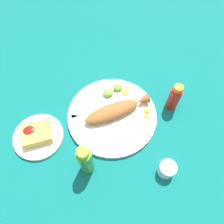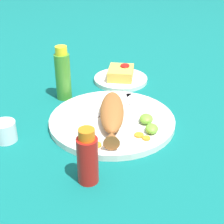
{
  "view_description": "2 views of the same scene",
  "coord_description": "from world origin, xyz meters",
  "px_view_note": "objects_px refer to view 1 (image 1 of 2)",
  "views": [
    {
      "loc": [
        0.12,
        0.4,
        0.79
      ],
      "look_at": [
        0.0,
        0.0,
        0.04
      ],
      "focal_mm": 35.0,
      "sensor_mm": 36.0,
      "label": 1
    },
    {
      "loc": [
        -0.84,
        -0.11,
        0.51
      ],
      "look_at": [
        0.0,
        0.0,
        0.04
      ],
      "focal_mm": 55.0,
      "sensor_mm": 36.0,
      "label": 2
    }
  ],
  "objects_px": {
    "fork_near": "(89,119)",
    "hot_sauce_bottle_red": "(174,98)",
    "fork_far": "(90,109)",
    "side_plate_fries": "(39,137)",
    "salt_cup": "(167,169)",
    "fried_fish": "(115,110)",
    "hot_sauce_bottle_green": "(86,161)",
    "main_plate": "(112,116)"
  },
  "relations": [
    {
      "from": "hot_sauce_bottle_red",
      "to": "hot_sauce_bottle_green",
      "type": "height_order",
      "value": "hot_sauce_bottle_green"
    },
    {
      "from": "main_plate",
      "to": "hot_sauce_bottle_green",
      "type": "height_order",
      "value": "hot_sauce_bottle_green"
    },
    {
      "from": "fork_far",
      "to": "salt_cup",
      "type": "distance_m",
      "value": 0.38
    },
    {
      "from": "main_plate",
      "to": "fork_far",
      "type": "height_order",
      "value": "fork_far"
    },
    {
      "from": "main_plate",
      "to": "salt_cup",
      "type": "height_order",
      "value": "salt_cup"
    },
    {
      "from": "fried_fish",
      "to": "hot_sauce_bottle_red",
      "type": "distance_m",
      "value": 0.24
    },
    {
      "from": "fried_fish",
      "to": "hot_sauce_bottle_green",
      "type": "xyz_separation_m",
      "value": [
        0.16,
        0.18,
        0.04
      ]
    },
    {
      "from": "main_plate",
      "to": "fried_fish",
      "type": "relative_size",
      "value": 1.29
    },
    {
      "from": "fork_far",
      "to": "main_plate",
      "type": "bearing_deg",
      "value": 135.63
    },
    {
      "from": "fried_fish",
      "to": "fork_near",
      "type": "distance_m",
      "value": 0.11
    },
    {
      "from": "fork_far",
      "to": "side_plate_fries",
      "type": "distance_m",
      "value": 0.23
    },
    {
      "from": "fried_fish",
      "to": "fork_far",
      "type": "xyz_separation_m",
      "value": [
        0.09,
        -0.05,
        -0.02
      ]
    },
    {
      "from": "hot_sauce_bottle_red",
      "to": "hot_sauce_bottle_green",
      "type": "relative_size",
      "value": 0.77
    },
    {
      "from": "fork_far",
      "to": "side_plate_fries",
      "type": "xyz_separation_m",
      "value": [
        0.22,
        0.06,
        -0.01
      ]
    },
    {
      "from": "main_plate",
      "to": "salt_cup",
      "type": "xyz_separation_m",
      "value": [
        -0.12,
        0.27,
        0.01
      ]
    },
    {
      "from": "fork_far",
      "to": "hot_sauce_bottle_red",
      "type": "height_order",
      "value": "hot_sauce_bottle_red"
    },
    {
      "from": "side_plate_fries",
      "to": "salt_cup",
      "type": "bearing_deg",
      "value": 147.84
    },
    {
      "from": "main_plate",
      "to": "side_plate_fries",
      "type": "distance_m",
      "value": 0.3
    },
    {
      "from": "hot_sauce_bottle_red",
      "to": "side_plate_fries",
      "type": "relative_size",
      "value": 0.71
    },
    {
      "from": "salt_cup",
      "to": "fork_far",
      "type": "bearing_deg",
      "value": -58.14
    },
    {
      "from": "fork_near",
      "to": "hot_sauce_bottle_red",
      "type": "distance_m",
      "value": 0.35
    },
    {
      "from": "main_plate",
      "to": "fried_fish",
      "type": "xyz_separation_m",
      "value": [
        -0.01,
        -0.0,
        0.03
      ]
    },
    {
      "from": "fork_far",
      "to": "hot_sauce_bottle_red",
      "type": "bearing_deg",
      "value": 156.0
    },
    {
      "from": "fork_near",
      "to": "hot_sauce_bottle_green",
      "type": "height_order",
      "value": "hot_sauce_bottle_green"
    },
    {
      "from": "hot_sauce_bottle_red",
      "to": "salt_cup",
      "type": "distance_m",
      "value": 0.28
    },
    {
      "from": "fork_near",
      "to": "fork_far",
      "type": "height_order",
      "value": "same"
    },
    {
      "from": "fried_fish",
      "to": "hot_sauce_bottle_green",
      "type": "relative_size",
      "value": 1.58
    },
    {
      "from": "fried_fish",
      "to": "main_plate",
      "type": "bearing_deg",
      "value": -0.0
    },
    {
      "from": "fork_far",
      "to": "side_plate_fries",
      "type": "relative_size",
      "value": 0.96
    },
    {
      "from": "main_plate",
      "to": "fork_near",
      "type": "bearing_deg",
      "value": -1.86
    },
    {
      "from": "hot_sauce_bottle_red",
      "to": "fork_near",
      "type": "bearing_deg",
      "value": -4.14
    },
    {
      "from": "fried_fish",
      "to": "salt_cup",
      "type": "height_order",
      "value": "fried_fish"
    },
    {
      "from": "salt_cup",
      "to": "fried_fish",
      "type": "bearing_deg",
      "value": -68.83
    },
    {
      "from": "fried_fish",
      "to": "hot_sauce_bottle_green",
      "type": "bearing_deg",
      "value": 41.56
    },
    {
      "from": "fork_far",
      "to": "fork_near",
      "type": "bearing_deg",
      "value": 62.93
    },
    {
      "from": "fried_fish",
      "to": "salt_cup",
      "type": "bearing_deg",
      "value": 104.43
    },
    {
      "from": "fork_near",
      "to": "hot_sauce_bottle_green",
      "type": "xyz_separation_m",
      "value": [
        0.05,
        0.18,
        0.06
      ]
    },
    {
      "from": "fork_near",
      "to": "hot_sauce_bottle_red",
      "type": "bearing_deg",
      "value": -157.6
    },
    {
      "from": "fried_fish",
      "to": "hot_sauce_bottle_green",
      "type": "height_order",
      "value": "hot_sauce_bottle_green"
    },
    {
      "from": "main_plate",
      "to": "side_plate_fries",
      "type": "height_order",
      "value": "main_plate"
    },
    {
      "from": "main_plate",
      "to": "hot_sauce_bottle_red",
      "type": "height_order",
      "value": "hot_sauce_bottle_red"
    },
    {
      "from": "fork_near",
      "to": "fork_far",
      "type": "relative_size",
      "value": 0.93
    }
  ]
}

